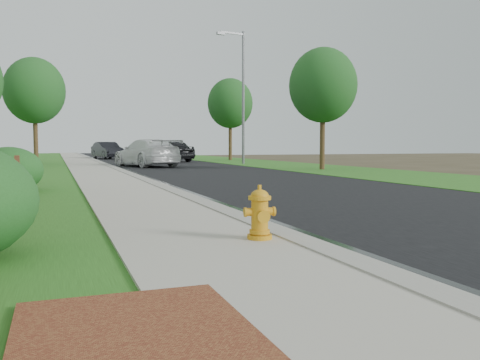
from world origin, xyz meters
name	(u,v)px	position (x,y,z in m)	size (l,w,h in m)	color
ground	(353,287)	(0.00, 0.00, 0.00)	(120.00, 120.00, 0.00)	#36301D
road	(155,162)	(4.60, 35.00, 0.01)	(8.00, 90.00, 0.02)	black
curb	(99,162)	(0.40, 35.00, 0.06)	(0.40, 90.00, 0.12)	gray
wet_gutter	(104,163)	(0.75, 35.00, 0.02)	(0.50, 90.00, 0.00)	black
sidewalk	(81,163)	(-0.90, 35.00, 0.05)	(2.20, 90.00, 0.10)	#ACA395
grass_strip	(54,163)	(-2.80, 35.00, 0.03)	(1.60, 90.00, 0.06)	#255217
verge_far	(239,161)	(11.50, 35.00, 0.02)	(6.00, 90.00, 0.04)	#255217
brick_patch	(141,353)	(-2.20, -1.00, 0.06)	(1.60, 2.40, 0.11)	brown
ranch_fence	(4,185)	(-3.60, 6.40, 0.62)	(0.12, 16.92, 1.10)	#4E291A
fire_hydrant	(260,214)	(-0.10, 2.14, 0.44)	(0.48, 0.39, 0.73)	gold
white_suv	(146,153)	(2.63, 27.30, 0.86)	(2.36, 5.79, 1.68)	white
dark_car_mid	(171,151)	(6.03, 36.03, 0.88)	(2.03, 5.03, 1.72)	black
dark_car_far	(107,150)	(2.00, 45.53, 0.82)	(1.70, 4.88, 1.61)	black
streetlight	(241,90)	(9.45, 28.91, 5.16)	(2.10, 0.48, 9.10)	slate
shrub_c	(9,170)	(-3.90, 11.38, 0.66)	(1.82, 1.82, 1.32)	#1F4F1C
tree_near_right	(323,85)	(10.86, 20.04, 4.53)	(3.63, 3.63, 6.54)	#372216
tree_mid_left	(34,91)	(-3.90, 33.28, 5.02)	(4.07, 4.07, 7.28)	#372216
tree_mid_right	(230,103)	(11.63, 37.56, 4.91)	(3.90, 3.90, 7.08)	#372216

